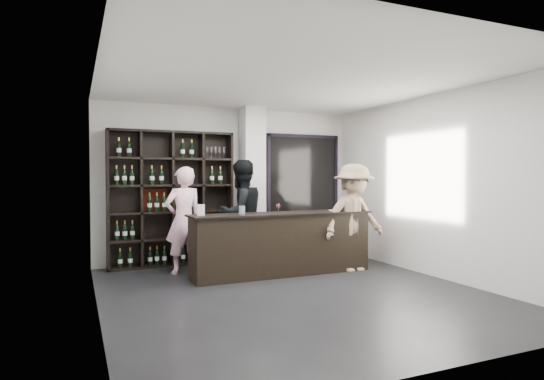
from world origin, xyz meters
name	(u,v)px	position (x,y,z in m)	size (l,w,h in m)	color
floor	(293,293)	(0.00, 0.00, -0.01)	(5.00, 5.50, 0.01)	black
wine_shelf	(172,199)	(-1.15, 2.57, 1.20)	(2.20, 0.35, 2.40)	black
structural_column	(252,184)	(0.35, 2.47, 1.45)	(0.40, 0.40, 2.90)	silver
glass_panel	(303,186)	(1.55, 2.69, 1.40)	(1.60, 0.08, 2.10)	black
tasting_counter	(282,243)	(0.35, 1.10, 0.51)	(3.06, 0.64, 1.01)	black
taster_pink	(183,220)	(-1.10, 1.85, 0.88)	(0.64, 0.42, 1.75)	#F2B6C8
taster_black	(241,214)	(-0.10, 1.85, 0.94)	(0.91, 0.71, 1.88)	black
customer	(354,217)	(1.57, 0.87, 0.90)	(1.17, 0.67, 1.81)	#94775F
wine_glass	(278,208)	(0.25, 1.05, 1.09)	(0.07, 0.07, 0.17)	white
spit_cup	(242,210)	(-0.35, 1.08, 1.07)	(0.10, 0.10, 0.13)	silver
napkin_stack	(334,210)	(1.32, 1.08, 1.02)	(0.13, 0.13, 0.02)	white
card_stand	(201,210)	(-1.01, 1.08, 1.09)	(0.11, 0.06, 0.17)	white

